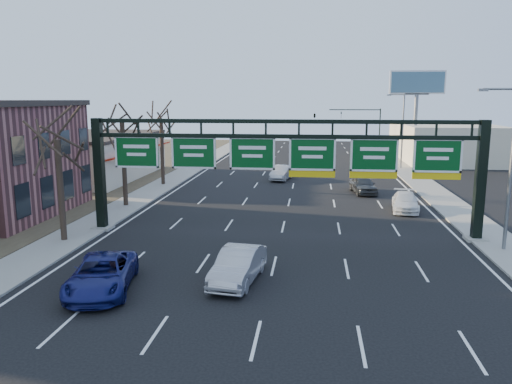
# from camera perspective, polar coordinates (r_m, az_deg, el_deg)

# --- Properties ---
(ground) EXTENTS (160.00, 160.00, 0.00)m
(ground) POSITION_cam_1_polar(r_m,az_deg,el_deg) (23.86, 1.66, -9.97)
(ground) COLOR black
(ground) RESTS_ON ground
(sidewalk_left) EXTENTS (3.00, 120.00, 0.12)m
(sidewalk_left) POSITION_cam_1_polar(r_m,az_deg,el_deg) (45.50, -12.38, -0.20)
(sidewalk_left) COLOR gray
(sidewalk_left) RESTS_ON ground
(sidewalk_right) EXTENTS (3.00, 120.00, 0.12)m
(sidewalk_right) POSITION_cam_1_polar(r_m,az_deg,el_deg) (44.44, 20.66, -0.90)
(sidewalk_right) COLOR gray
(sidewalk_right) RESTS_ON ground
(dirt_strip_left) EXTENTS (21.00, 120.00, 0.06)m
(dirt_strip_left) POSITION_cam_1_polar(r_m,az_deg,el_deg) (50.77, -25.53, 0.07)
(dirt_strip_left) COLOR #473D2B
(dirt_strip_left) RESTS_ON ground
(lane_markings) EXTENTS (21.60, 120.00, 0.01)m
(lane_markings) POSITION_cam_1_polar(r_m,az_deg,el_deg) (43.12, 3.93, -0.64)
(lane_markings) COLOR white
(lane_markings) RESTS_ON ground
(sign_gantry) EXTENTS (24.60, 1.20, 7.20)m
(sign_gantry) POSITION_cam_1_polar(r_m,az_deg,el_deg) (30.54, 3.29, 3.52)
(sign_gantry) COLOR black
(sign_gantry) RESTS_ON ground
(cream_strip) EXTENTS (10.90, 18.40, 4.70)m
(cream_strip) POSITION_cam_1_polar(r_m,az_deg,el_deg) (56.65, -17.89, 3.97)
(cream_strip) COLOR beige
(cream_strip) RESTS_ON ground
(building_right_distant) EXTENTS (12.00, 20.00, 5.00)m
(building_right_distant) POSITION_cam_1_polar(r_m,az_deg,el_deg) (74.74, 20.65, 5.39)
(building_right_distant) COLOR beige
(building_right_distant) RESTS_ON ground
(tree_gantry) EXTENTS (3.60, 3.60, 8.48)m
(tree_gantry) POSITION_cam_1_polar(r_m,az_deg,el_deg) (30.98, -21.92, 7.49)
(tree_gantry) COLOR #2F241A
(tree_gantry) RESTS_ON sidewalk_left
(tree_mid) EXTENTS (3.60, 3.60, 9.24)m
(tree_mid) POSITION_cam_1_polar(r_m,az_deg,el_deg) (40.05, -15.16, 9.47)
(tree_mid) COLOR #2F241A
(tree_mid) RESTS_ON sidewalk_left
(tree_far) EXTENTS (3.60, 3.60, 8.86)m
(tree_far) POSITION_cam_1_polar(r_m,az_deg,el_deg) (49.49, -10.85, 9.36)
(tree_far) COLOR #2F241A
(tree_far) RESTS_ON sidewalk_left
(streetlight_near) EXTENTS (2.15, 0.22, 9.00)m
(streetlight_near) POSITION_cam_1_polar(r_m,az_deg,el_deg) (30.37, 26.97, 3.20)
(streetlight_near) COLOR slate
(streetlight_near) RESTS_ON sidewalk_right
(streetlight_far) EXTENTS (2.15, 0.22, 9.00)m
(streetlight_far) POSITION_cam_1_polar(r_m,az_deg,el_deg) (63.25, 16.31, 7.17)
(streetlight_far) COLOR slate
(streetlight_far) RESTS_ON sidewalk_right
(billboard_right) EXTENTS (7.00, 0.50, 12.00)m
(billboard_right) POSITION_cam_1_polar(r_m,az_deg,el_deg) (68.52, 17.91, 10.65)
(billboard_right) COLOR slate
(billboard_right) RESTS_ON ground
(traffic_signal_mast) EXTENTS (10.16, 0.54, 7.00)m
(traffic_signal_mast) POSITION_cam_1_polar(r_m,az_deg,el_deg) (77.41, 9.46, 8.30)
(traffic_signal_mast) COLOR black
(traffic_signal_mast) RESTS_ON ground
(car_blue_suv) EXTENTS (3.56, 5.87, 1.52)m
(car_blue_suv) POSITION_cam_1_polar(r_m,az_deg,el_deg) (23.32, -17.20, -8.96)
(car_blue_suv) COLOR navy
(car_blue_suv) RESTS_ON ground
(car_silver_sedan) EXTENTS (2.28, 4.92, 1.56)m
(car_silver_sedan) POSITION_cam_1_polar(r_m,az_deg,el_deg) (23.36, -2.05, -8.40)
(car_silver_sedan) COLOR #A3A2A7
(car_silver_sedan) RESTS_ON ground
(car_white_wagon) EXTENTS (2.49, 4.89, 1.36)m
(car_white_wagon) POSITION_cam_1_polar(r_m,az_deg,el_deg) (39.62, 16.69, -1.08)
(car_white_wagon) COLOR white
(car_white_wagon) RESTS_ON ground
(car_grey_far) EXTENTS (2.48, 4.75, 1.54)m
(car_grey_far) POSITION_cam_1_polar(r_m,az_deg,el_deg) (46.01, 12.15, 0.82)
(car_grey_far) COLOR #3A3C3F
(car_grey_far) RESTS_ON ground
(car_silver_distant) EXTENTS (2.41, 4.79, 1.51)m
(car_silver_distant) POSITION_cam_1_polar(r_m,az_deg,el_deg) (52.54, 2.96, 2.22)
(car_silver_distant) COLOR #A0A0A5
(car_silver_distant) RESTS_ON ground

